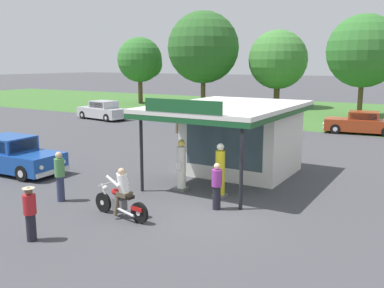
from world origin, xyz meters
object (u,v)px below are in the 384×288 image
object	(u,v)px
parked_car_second_row_spare	(254,121)
gas_pump_offside	(220,173)
parked_car_back_row_centre	(362,124)
bystander_strolling_foreground	(217,185)
bystander_standing_back_lot	(177,119)
bystander_leaning_by_kiosk	(30,213)
bystander_chatting_near_pumps	(202,135)
bystander_admiring_sedan	(60,175)
motorcycle_with_rider	(121,197)
featured_classic_sedan	(12,156)
parked_car_back_row_right	(102,111)
gas_pump_nearside	(181,167)
parked_car_back_row_centre_left	(189,112)

from	to	relation	value
parked_car_second_row_spare	gas_pump_offside	bearing A→B (deg)	-72.00
parked_car_back_row_centre	bystander_strolling_foreground	world-z (taller)	bystander_strolling_foreground
parked_car_back_row_centre	bystander_standing_back_lot	distance (m)	12.39
bystander_leaning_by_kiosk	bystander_chatting_near_pumps	bearing A→B (deg)	98.04
bystander_admiring_sedan	gas_pump_offside	bearing A→B (deg)	35.60
bystander_strolling_foreground	gas_pump_offside	bearing A→B (deg)	112.31
gas_pump_offside	bystander_leaning_by_kiosk	bearing A→B (deg)	-113.38
motorcycle_with_rider	bystander_leaning_by_kiosk	size ratio (longest dim) A/B	1.51
motorcycle_with_rider	featured_classic_sedan	xyz separation A→B (m)	(-7.76, 1.99, 0.05)
motorcycle_with_rider	bystander_leaning_by_kiosk	distance (m)	2.76
parked_car_back_row_right	bystander_admiring_sedan	size ratio (longest dim) A/B	2.90
parked_car_back_row_right	featured_classic_sedan	bearing A→B (deg)	-60.42
motorcycle_with_rider	parked_car_back_row_right	xyz separation A→B (m)	(-16.55, 17.47, 0.06)
gas_pump_offside	bystander_chatting_near_pumps	xyz separation A→B (m)	(-4.36, 6.47, 0.02)
featured_classic_sedan	parked_car_second_row_spare	distance (m)	16.47
featured_classic_sedan	bystander_standing_back_lot	size ratio (longest dim) A/B	2.79
parked_car_second_row_spare	bystander_admiring_sedan	distance (m)	17.57
parked_car_back_row_right	bystander_leaning_by_kiosk	xyz separation A→B (m)	(15.60, -20.06, 0.07)
gas_pump_offside	motorcycle_with_rider	xyz separation A→B (m)	(-1.65, -3.42, -0.23)
gas_pump_nearside	parked_car_second_row_spare	distance (m)	14.67
bystander_standing_back_lot	bystander_chatting_near_pumps	world-z (taller)	bystander_standing_back_lot
parked_car_back_row_centre_left	bystander_admiring_sedan	distance (m)	21.70
gas_pump_offside	bystander_leaning_by_kiosk	xyz separation A→B (m)	(-2.60, -6.01, -0.10)
bystander_strolling_foreground	bystander_chatting_near_pumps	distance (m)	9.13
bystander_leaning_by_kiosk	bystander_admiring_sedan	size ratio (longest dim) A/B	0.86
parked_car_back_row_right	bystander_chatting_near_pumps	distance (m)	15.78
bystander_chatting_near_pumps	bystander_admiring_sedan	size ratio (longest dim) A/B	0.99
parked_car_back_row_centre	gas_pump_offside	bearing A→B (deg)	-96.15
parked_car_back_row_centre_left	bystander_leaning_by_kiosk	xyz separation A→B (m)	(9.07, -23.26, 0.07)
gas_pump_offside	parked_car_second_row_spare	distance (m)	15.09
gas_pump_nearside	bystander_leaning_by_kiosk	world-z (taller)	gas_pump_nearside
parked_car_second_row_spare	bystander_leaning_by_kiosk	xyz separation A→B (m)	(2.07, -20.35, 0.07)
bystander_chatting_near_pumps	bystander_admiring_sedan	distance (m)	9.69
motorcycle_with_rider	parked_car_back_row_centre_left	distance (m)	22.98
motorcycle_with_rider	bystander_standing_back_lot	bearing A→B (deg)	116.43
motorcycle_with_rider	parked_car_back_row_right	size ratio (longest dim) A/B	0.44
parked_car_back_row_centre	bystander_admiring_sedan	size ratio (longest dim) A/B	2.88
bystander_leaning_by_kiosk	bystander_admiring_sedan	world-z (taller)	bystander_admiring_sedan
motorcycle_with_rider	bystander_chatting_near_pumps	distance (m)	10.26
gas_pump_offside	parked_car_back_row_centre_left	bearing A→B (deg)	124.06
bystander_standing_back_lot	bystander_admiring_sedan	world-z (taller)	bystander_standing_back_lot
parked_car_second_row_spare	bystander_chatting_near_pumps	size ratio (longest dim) A/B	3.16
gas_pump_nearside	parked_car_second_row_spare	world-z (taller)	gas_pump_nearside
parked_car_second_row_spare	bystander_chatting_near_pumps	xyz separation A→B (m)	(0.30, -7.87, 0.19)
gas_pump_offside	motorcycle_with_rider	distance (m)	3.80
gas_pump_offside	parked_car_back_row_right	size ratio (longest dim) A/B	0.38
parked_car_back_row_centre	bystander_standing_back_lot	xyz separation A→B (m)	(-10.75, -6.14, 0.26)
featured_classic_sedan	parked_car_back_row_centre	size ratio (longest dim) A/B	0.99
parked_car_second_row_spare	bystander_chatting_near_pumps	world-z (taller)	bystander_chatting_near_pumps
gas_pump_nearside	parked_car_back_row_right	xyz separation A→B (m)	(-16.58, 14.05, -0.16)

